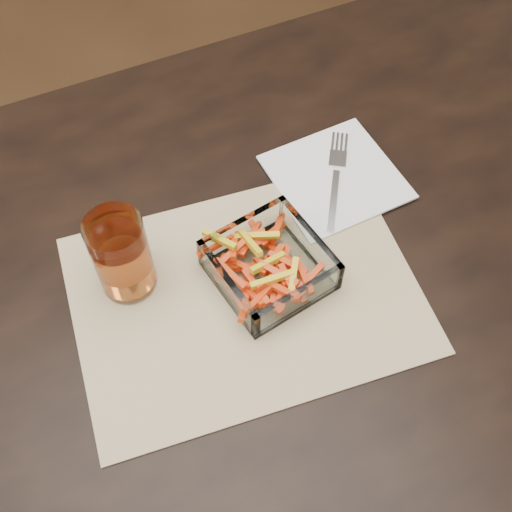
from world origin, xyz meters
The scene contains 6 objects.
dining_table centered at (0.00, 0.00, 0.66)m, with size 1.60×0.90×0.75m.
placemat centered at (0.04, -0.03, 0.75)m, with size 0.45×0.33×0.00m, color tan.
glass_bowl centered at (0.08, -0.02, 0.78)m, with size 0.16×0.16×0.05m.
tumbler centered at (-0.10, 0.05, 0.81)m, with size 0.07×0.07×0.13m.
napkin centered at (0.24, 0.09, 0.76)m, with size 0.18×0.18×0.00m, color white.
fork centered at (0.24, 0.09, 0.76)m, with size 0.12×0.17×0.00m.
Camera 1 is at (-0.12, -0.42, 1.50)m, focal length 45.00 mm.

